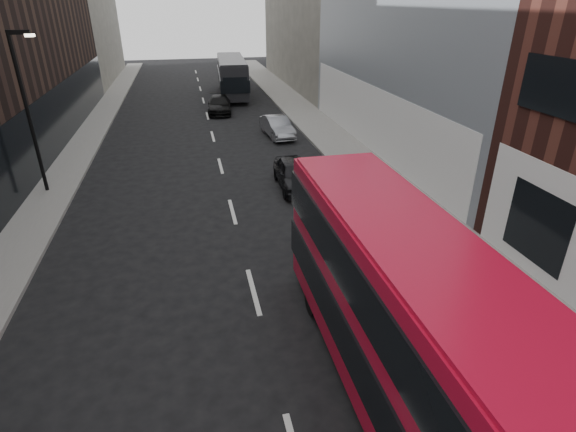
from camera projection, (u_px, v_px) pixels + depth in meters
sidewalk_right at (325, 133)px, 30.46m from camera, size 3.00×80.00×0.15m
sidewalk_left at (82, 148)px, 27.41m from camera, size 2.00×80.00×0.15m
building_left_mid at (15, 21)px, 28.09m from camera, size 5.00×24.00×14.00m
building_left_far at (82, 17)px, 47.62m from camera, size 5.00×20.00×13.00m
street_lamp at (28, 104)px, 19.43m from camera, size 1.06×0.22×7.00m
red_bus at (404, 313)px, 9.43m from camera, size 2.47×10.46×4.22m
grey_bus at (232, 76)px, 41.75m from camera, size 3.05×10.58×3.38m
car_a at (295, 174)px, 21.56m from camera, size 1.74×4.12×1.39m
car_b at (277, 127)px, 29.60m from camera, size 1.78×4.13×1.32m
car_c at (219, 105)px, 35.83m from camera, size 2.15×4.59×1.29m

